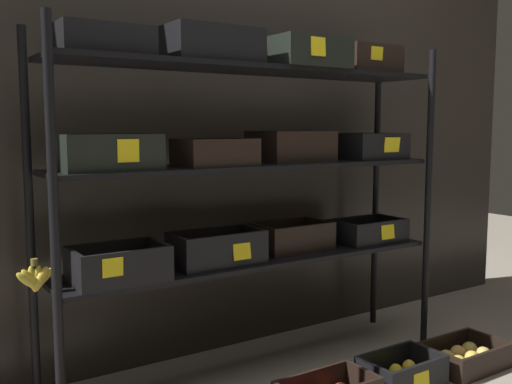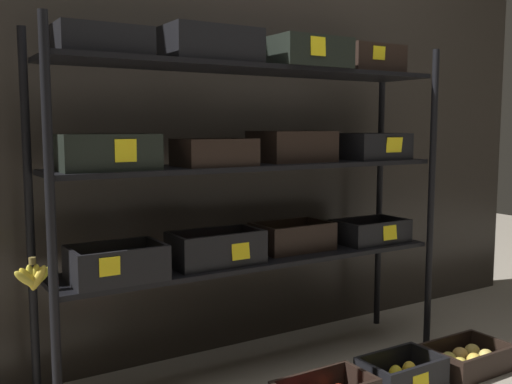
% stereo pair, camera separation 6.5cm
% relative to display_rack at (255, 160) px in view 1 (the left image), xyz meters
% --- Properties ---
extents(ground_plane, '(10.00, 10.00, 0.00)m').
position_rel_display_rack_xyz_m(ground_plane, '(0.01, 0.01, -0.93)').
color(ground_plane, gray).
extents(storefront_wall, '(4.18, 0.12, 2.59)m').
position_rel_display_rack_xyz_m(storefront_wall, '(0.01, 0.38, 0.36)').
color(storefront_wall, '#2D2823').
rests_on(storefront_wall, ground_plane).
extents(display_rack, '(1.90, 0.39, 1.46)m').
position_rel_display_rack_xyz_m(display_rack, '(0.00, 0.00, 0.00)').
color(display_rack, black).
rests_on(display_rack, ground_plane).
extents(crate_ground_lemon, '(0.33, 0.22, 0.14)m').
position_rel_display_rack_xyz_m(crate_ground_lemon, '(0.41, -0.47, -0.88)').
color(crate_ground_lemon, black).
rests_on(crate_ground_lemon, ground_plane).
extents(crate_ground_apple_gold, '(0.37, 0.25, 0.11)m').
position_rel_display_rack_xyz_m(crate_ground_apple_gold, '(0.81, -0.48, -0.89)').
color(crate_ground_apple_gold, black).
rests_on(crate_ground_apple_gold, ground_plane).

